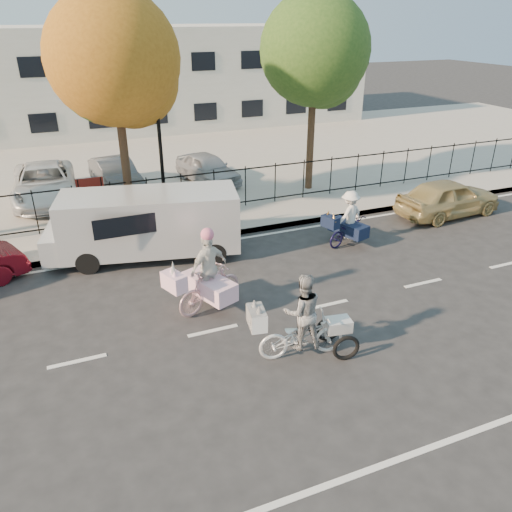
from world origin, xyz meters
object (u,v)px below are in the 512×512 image
zebra_trike (302,326)px  bull_bike (348,223)px  lot_car_c (116,175)px  lot_car_d (208,168)px  gold_sedan (448,198)px  lamppost (159,135)px  white_van (147,223)px  lot_car_b (45,183)px  unicorn_bike (208,280)px

zebra_trike → bull_bike: zebra_trike is taller
lot_car_c → lot_car_d: 3.76m
gold_sedan → lamppost: bearing=69.1°
bull_bike → white_van: (-5.99, 1.46, 0.39)m
lot_car_c → lot_car_b: bearing=177.6°
lamppost → zebra_trike: size_ratio=1.91×
zebra_trike → gold_sedan: bearing=-48.4°
unicorn_bike → white_van: unicorn_bike is taller
gold_sedan → lot_car_c: bearing=52.7°
white_van → lot_car_c: white_van is taller
lamppost → gold_sedan: lamppost is taller
zebra_trike → lot_car_b: (-4.74, 12.21, 0.08)m
unicorn_bike → lot_car_d: (2.94, 9.52, -0.04)m
white_van → gold_sedan: white_van is taller
zebra_trike → lot_car_c: bearing=18.8°
lamppost → unicorn_bike: lamppost is taller
unicorn_bike → lamppost: bearing=-24.1°
gold_sedan → lot_car_c: (-10.70, 7.05, 0.10)m
unicorn_bike → lot_car_c: (-0.80, 9.93, -0.02)m
gold_sedan → lot_car_b: bearing=59.2°
lot_car_b → lot_car_d: 6.42m
unicorn_bike → lot_car_c: 9.96m
unicorn_bike → gold_sedan: (9.90, 2.87, -0.12)m
lot_car_b → white_van: bearing=-64.9°
unicorn_bike → lot_car_c: size_ratio=0.57×
lamppost → gold_sedan: 10.36m
lamppost → gold_sedan: size_ratio=1.09×
lamppost → zebra_trike: 8.76m
bull_bike → lot_car_d: size_ratio=0.54×
bull_bike → white_van: 6.18m
lot_car_d → zebra_trike: bearing=-112.8°
gold_sedan → lot_car_d: lot_car_d is taller
lamppost → lot_car_c: lamppost is taller
gold_sedan → lot_car_d: (-6.96, 6.64, 0.08)m
gold_sedan → zebra_trike: bearing=118.2°
lot_car_b → lot_car_c: 2.70m
lamppost → lot_car_c: 4.84m
zebra_trike → bull_bike: size_ratio=1.17×
lamppost → bull_bike: size_ratio=2.23×
gold_sedan → lot_car_d: bearing=42.5°
unicorn_bike → lot_car_b: 10.27m
lot_car_c → zebra_trike: bearing=-88.7°
bull_bike → white_van: bearing=58.7°
zebra_trike → unicorn_bike: 2.84m
unicorn_bike → lot_car_b: (-3.48, 9.66, 0.03)m
unicorn_bike → gold_sedan: unicorn_bike is taller
white_van → gold_sedan: size_ratio=1.48×
lot_car_b → lot_car_c: bearing=6.8°
lamppost → gold_sedan: (9.62, -2.95, -2.43)m
lot_car_b → lamppost: bearing=-44.4°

